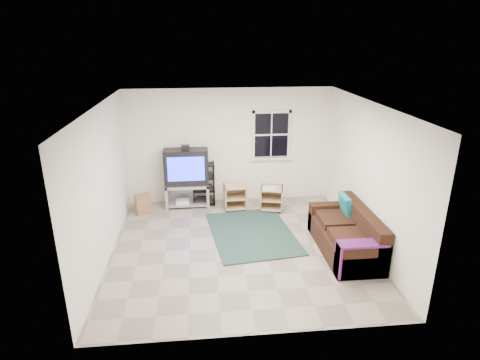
{
  "coord_description": "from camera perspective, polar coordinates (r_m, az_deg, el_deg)",
  "views": [
    {
      "loc": [
        -0.64,
        -6.46,
        3.66
      ],
      "look_at": [
        0.05,
        0.4,
        1.17
      ],
      "focal_mm": 30.0,
      "sensor_mm": 36.0,
      "label": 1
    }
  ],
  "objects": [
    {
      "name": "av_rack",
      "position": [
        9.15,
        -5.17,
        -0.87
      ],
      "size": [
        0.5,
        0.36,
        0.99
      ],
      "color": "black",
      "rests_on": "ground"
    },
    {
      "name": "shag_rug",
      "position": [
        7.93,
        1.73,
        -7.54
      ],
      "size": [
        1.77,
        2.27,
        0.02
      ],
      "primitive_type": "cube",
      "rotation": [
        0.0,
        0.0,
        0.12
      ],
      "color": "black",
      "rests_on": "ground"
    },
    {
      "name": "sofa",
      "position": [
        7.45,
        14.95,
        -7.64
      ],
      "size": [
        0.84,
        1.89,
        0.86
      ],
      "color": "black",
      "rests_on": "ground"
    },
    {
      "name": "side_table_left",
      "position": [
        8.95,
        -0.78,
        -2.23
      ],
      "size": [
        0.49,
        0.49,
        0.55
      ],
      "rotation": [
        0.0,
        0.0,
        0.06
      ],
      "color": "tan",
      "rests_on": "ground"
    },
    {
      "name": "paper_bag",
      "position": [
        8.94,
        -13.62,
        -3.35
      ],
      "size": [
        0.36,
        0.31,
        0.44
      ],
      "primitive_type": "cube",
      "rotation": [
        0.0,
        0.0,
        0.43
      ],
      "color": "#986644",
      "rests_on": "ground"
    },
    {
      "name": "room",
      "position": [
        9.14,
        4.47,
        5.99
      ],
      "size": [
        4.6,
        4.62,
        4.6
      ],
      "color": "gray",
      "rests_on": "ground"
    },
    {
      "name": "side_table_right",
      "position": [
        8.9,
        4.5,
        -2.34
      ],
      "size": [
        0.56,
        0.56,
        0.54
      ],
      "rotation": [
        0.0,
        0.0,
        -0.22
      ],
      "color": "tan",
      "rests_on": "ground"
    },
    {
      "name": "tv_unit",
      "position": [
        8.98,
        -7.61,
        0.98
      ],
      "size": [
        0.97,
        0.48,
        1.42
      ],
      "color": "#A5A5AD",
      "rests_on": "ground"
    }
  ]
}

